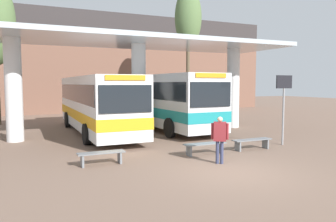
{
  "coord_description": "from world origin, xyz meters",
  "views": [
    {
      "loc": [
        -6.1,
        -8.65,
        2.85
      ],
      "look_at": [
        0.0,
        4.99,
        1.6
      ],
      "focal_mm": 35.0,
      "sensor_mm": 36.0,
      "label": 1
    }
  ],
  "objects_px": {
    "waiting_bench_near_pillar": "(101,155)",
    "info_sign_platform": "(284,96)",
    "transit_bus_left_bay": "(96,102)",
    "waiting_bench_far_platform": "(205,146)",
    "transit_bus_center_bay": "(165,99)",
    "poplar_tree_behind_right": "(188,19)",
    "waiting_bench_mid_platform": "(252,142)",
    "pedestrian_waiting": "(220,135)"
  },
  "relations": [
    {
      "from": "waiting_bench_near_pillar",
      "to": "info_sign_platform",
      "type": "bearing_deg",
      "value": 2.22
    },
    {
      "from": "transit_bus_left_bay",
      "to": "waiting_bench_far_platform",
      "type": "bearing_deg",
      "value": 109.65
    },
    {
      "from": "waiting_bench_near_pillar",
      "to": "transit_bus_center_bay",
      "type": "bearing_deg",
      "value": 52.5
    },
    {
      "from": "waiting_bench_near_pillar",
      "to": "poplar_tree_behind_right",
      "type": "bearing_deg",
      "value": 52.04
    },
    {
      "from": "waiting_bench_near_pillar",
      "to": "waiting_bench_mid_platform",
      "type": "bearing_deg",
      "value": -0.0
    },
    {
      "from": "waiting_bench_near_pillar",
      "to": "waiting_bench_mid_platform",
      "type": "xyz_separation_m",
      "value": [
        6.55,
        -0.0,
        0.01
      ]
    },
    {
      "from": "transit_bus_center_bay",
      "to": "pedestrian_waiting",
      "type": "bearing_deg",
      "value": 76.23
    },
    {
      "from": "transit_bus_center_bay",
      "to": "info_sign_platform",
      "type": "relative_size",
      "value": 3.18
    },
    {
      "from": "transit_bus_center_bay",
      "to": "poplar_tree_behind_right",
      "type": "xyz_separation_m",
      "value": [
        4.55,
        5.71,
        6.28
      ]
    },
    {
      "from": "transit_bus_center_bay",
      "to": "pedestrian_waiting",
      "type": "height_order",
      "value": "transit_bus_center_bay"
    },
    {
      "from": "info_sign_platform",
      "to": "pedestrian_waiting",
      "type": "xyz_separation_m",
      "value": [
        -4.68,
        -1.86,
        -1.26
      ]
    },
    {
      "from": "transit_bus_left_bay",
      "to": "waiting_bench_near_pillar",
      "type": "xyz_separation_m",
      "value": [
        -1.44,
        -7.64,
        -1.46
      ]
    },
    {
      "from": "waiting_bench_far_platform",
      "to": "poplar_tree_behind_right",
      "type": "relative_size",
      "value": 0.17
    },
    {
      "from": "poplar_tree_behind_right",
      "to": "waiting_bench_far_platform",
      "type": "bearing_deg",
      "value": -114.8
    },
    {
      "from": "transit_bus_center_bay",
      "to": "waiting_bench_near_pillar",
      "type": "bearing_deg",
      "value": 50.25
    },
    {
      "from": "waiting_bench_near_pillar",
      "to": "transit_bus_left_bay",
      "type": "bearing_deg",
      "value": 79.32
    },
    {
      "from": "info_sign_platform",
      "to": "waiting_bench_far_platform",
      "type": "bearing_deg",
      "value": -175.67
    },
    {
      "from": "info_sign_platform",
      "to": "poplar_tree_behind_right",
      "type": "height_order",
      "value": "poplar_tree_behind_right"
    },
    {
      "from": "waiting_bench_far_platform",
      "to": "pedestrian_waiting",
      "type": "relative_size",
      "value": 1.06
    },
    {
      "from": "waiting_bench_mid_platform",
      "to": "info_sign_platform",
      "type": "bearing_deg",
      "value": 9.29
    },
    {
      "from": "info_sign_platform",
      "to": "poplar_tree_behind_right",
      "type": "xyz_separation_m",
      "value": [
        1.71,
        12.85,
        5.88
      ]
    },
    {
      "from": "waiting_bench_near_pillar",
      "to": "pedestrian_waiting",
      "type": "xyz_separation_m",
      "value": [
        3.9,
        -1.53,
        0.69
      ]
    },
    {
      "from": "waiting_bench_near_pillar",
      "to": "info_sign_platform",
      "type": "height_order",
      "value": "info_sign_platform"
    },
    {
      "from": "transit_bus_left_bay",
      "to": "info_sign_platform",
      "type": "bearing_deg",
      "value": 134.15
    },
    {
      "from": "transit_bus_left_bay",
      "to": "info_sign_platform",
      "type": "xyz_separation_m",
      "value": [
        7.14,
        -7.31,
        0.49
      ]
    },
    {
      "from": "transit_bus_center_bay",
      "to": "waiting_bench_mid_platform",
      "type": "relative_size",
      "value": 5.56
    },
    {
      "from": "pedestrian_waiting",
      "to": "transit_bus_left_bay",
      "type": "bearing_deg",
      "value": 138.12
    },
    {
      "from": "waiting_bench_far_platform",
      "to": "transit_bus_center_bay",
      "type": "bearing_deg",
      "value": 78.36
    },
    {
      "from": "waiting_bench_near_pillar",
      "to": "pedestrian_waiting",
      "type": "relative_size",
      "value": 0.98
    },
    {
      "from": "transit_bus_left_bay",
      "to": "transit_bus_center_bay",
      "type": "bearing_deg",
      "value": 177.59
    },
    {
      "from": "transit_bus_center_bay",
      "to": "info_sign_platform",
      "type": "bearing_deg",
      "value": 109.46
    },
    {
      "from": "transit_bus_left_bay",
      "to": "poplar_tree_behind_right",
      "type": "bearing_deg",
      "value": -148.1
    },
    {
      "from": "transit_bus_left_bay",
      "to": "pedestrian_waiting",
      "type": "xyz_separation_m",
      "value": [
        2.46,
        -9.17,
        -0.78
      ]
    },
    {
      "from": "transit_bus_left_bay",
      "to": "info_sign_platform",
      "type": "relative_size",
      "value": 3.62
    },
    {
      "from": "info_sign_platform",
      "to": "transit_bus_left_bay",
      "type": "bearing_deg",
      "value": 134.31
    },
    {
      "from": "pedestrian_waiting",
      "to": "transit_bus_center_bay",
      "type": "bearing_deg",
      "value": 111.6
    },
    {
      "from": "transit_bus_left_bay",
      "to": "pedestrian_waiting",
      "type": "height_order",
      "value": "transit_bus_left_bay"
    },
    {
      "from": "transit_bus_left_bay",
      "to": "waiting_bench_mid_platform",
      "type": "height_order",
      "value": "transit_bus_left_bay"
    },
    {
      "from": "waiting_bench_near_pillar",
      "to": "pedestrian_waiting",
      "type": "distance_m",
      "value": 4.24
    },
    {
      "from": "transit_bus_center_bay",
      "to": "pedestrian_waiting",
      "type": "distance_m",
      "value": 9.23
    },
    {
      "from": "waiting_bench_far_platform",
      "to": "pedestrian_waiting",
      "type": "height_order",
      "value": "pedestrian_waiting"
    },
    {
      "from": "info_sign_platform",
      "to": "pedestrian_waiting",
      "type": "bearing_deg",
      "value": -158.29
    }
  ]
}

